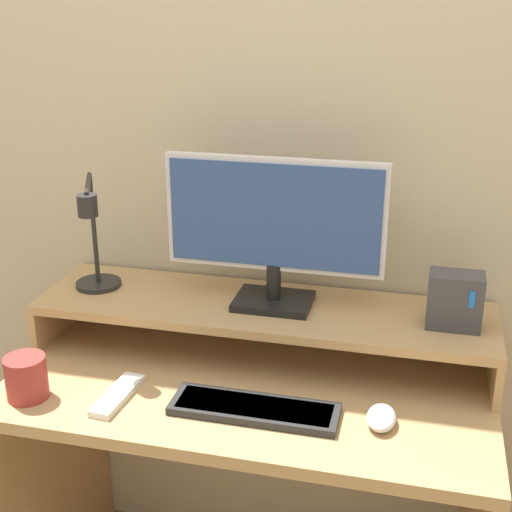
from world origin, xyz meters
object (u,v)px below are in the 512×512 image
(monitor, at_px, (274,225))
(mug, at_px, (26,378))
(remote_control, at_px, (118,395))
(desk_lamp, at_px, (94,247))
(keyboard, at_px, (254,409))
(router_dock, at_px, (455,300))
(mouse, at_px, (381,418))

(monitor, relative_size, mug, 5.30)
(remote_control, bearing_deg, monitor, 45.58)
(desk_lamp, relative_size, mug, 3.06)
(desk_lamp, distance_m, mug, 0.36)
(desk_lamp, relative_size, keyboard, 0.83)
(desk_lamp, bearing_deg, router_dock, 2.34)
(mouse, bearing_deg, keyboard, -175.85)
(remote_control, bearing_deg, keyboard, 3.25)
(monitor, height_order, desk_lamp, monitor)
(router_dock, bearing_deg, mug, -160.75)
(monitor, relative_size, desk_lamp, 1.73)
(monitor, height_order, remote_control, monitor)
(mouse, bearing_deg, mug, -174.16)
(remote_control, bearing_deg, router_dock, 21.11)
(remote_control, relative_size, mug, 1.81)
(keyboard, relative_size, remote_control, 2.03)
(keyboard, relative_size, mouse, 3.69)
(keyboard, distance_m, mouse, 0.27)
(keyboard, xyz_separation_m, mug, (-0.51, -0.06, 0.04))
(desk_lamp, xyz_separation_m, keyboard, (0.47, -0.22, -0.25))
(router_dock, distance_m, mouse, 0.33)
(desk_lamp, xyz_separation_m, remote_control, (0.15, -0.24, -0.25))
(keyboard, xyz_separation_m, remote_control, (-0.31, -0.02, -0.00))
(mug, bearing_deg, router_dock, 19.25)
(desk_lamp, distance_m, router_dock, 0.88)
(keyboard, height_order, remote_control, keyboard)
(desk_lamp, relative_size, remote_control, 1.69)
(mouse, xyz_separation_m, mug, (-0.78, -0.08, 0.03))
(mouse, height_order, mug, mug)
(mug, bearing_deg, desk_lamp, 80.94)
(monitor, distance_m, router_dock, 0.45)
(desk_lamp, bearing_deg, mug, -99.06)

